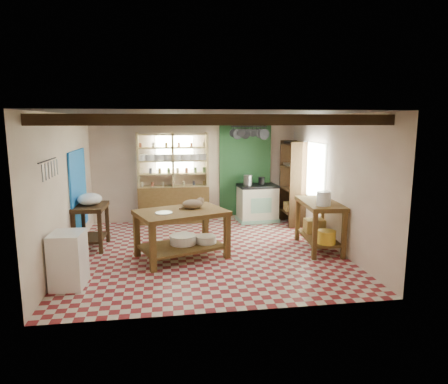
{
  "coord_description": "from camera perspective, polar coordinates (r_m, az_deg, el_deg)",
  "views": [
    {
      "loc": [
        -0.76,
        -7.31,
        2.46
      ],
      "look_at": [
        0.39,
        0.3,
        1.09
      ],
      "focal_mm": 32.0,
      "sensor_mm": 36.0,
      "label": 1
    }
  ],
  "objects": [
    {
      "name": "window_back",
      "position": [
        9.82,
        -7.07,
        5.57
      ],
      "size": [
        0.9,
        0.02,
        0.8
      ],
      "primitive_type": "cube",
      "color": "silver",
      "rests_on": "wall_back"
    },
    {
      "name": "utensil_rail",
      "position": [
        6.37,
        -23.84,
        3.08
      ],
      "size": [
        0.06,
        0.9,
        0.28
      ],
      "primitive_type": "cube",
      "color": "black",
      "rests_on": "wall_left"
    },
    {
      "name": "work_table",
      "position": [
        7.33,
        -6.08,
        -6.0
      ],
      "size": [
        1.8,
        1.5,
        0.87
      ],
      "primitive_type": "cube",
      "rotation": [
        0.0,
        0.0,
        0.36
      ],
      "color": "brown",
      "rests_on": "floor"
    },
    {
      "name": "wall_right",
      "position": [
        8.09,
        15.32,
        1.47
      ],
      "size": [
        0.04,
        5.0,
        2.6
      ],
      "primitive_type": "cube",
      "color": "beige",
      "rests_on": "floor"
    },
    {
      "name": "green_wall_patch",
      "position": [
        10.05,
        3.03,
        3.16
      ],
      "size": [
        1.3,
        0.04,
        2.3
      ],
      "primitive_type": "cube",
      "color": "#1E4C26",
      "rests_on": "wall_back"
    },
    {
      "name": "cat",
      "position": [
        7.35,
        -4.52,
        -1.74
      ],
      "size": [
        0.47,
        0.44,
        0.17
      ],
      "primitive_type": "ellipsoid",
      "rotation": [
        0.0,
        0.0,
        0.53
      ],
      "color": "#886B4F",
      "rests_on": "work_table"
    },
    {
      "name": "white_bucket",
      "position": [
        7.5,
        14.07,
        -0.91
      ],
      "size": [
        0.28,
        0.28,
        0.26
      ],
      "primitive_type": "cylinder",
      "rotation": [
        0.0,
        0.0,
        -0.07
      ],
      "color": "white",
      "rests_on": "right_counter"
    },
    {
      "name": "kettle_right",
      "position": [
        9.86,
        5.38,
        1.61
      ],
      "size": [
        0.16,
        0.16,
        0.19
      ],
      "primitive_type": "cylinder",
      "rotation": [
        0.0,
        0.0,
        0.08
      ],
      "color": "black",
      "rests_on": "stove"
    },
    {
      "name": "ceiling",
      "position": [
        7.35,
        -2.68,
        11.16
      ],
      "size": [
        5.0,
        5.0,
        0.02
      ],
      "primitive_type": "cube",
      "color": "#424146",
      "rests_on": "wall_back"
    },
    {
      "name": "ceiling_beams",
      "position": [
        7.35,
        -2.67,
        10.22
      ],
      "size": [
        5.0,
        3.8,
        0.15
      ],
      "primitive_type": "cube",
      "color": "#382413",
      "rests_on": "ceiling"
    },
    {
      "name": "stove",
      "position": [
        9.93,
        4.78,
        -1.58
      ],
      "size": [
        0.99,
        0.7,
        0.92
      ],
      "primitive_type": "cube",
      "rotation": [
        0.0,
        0.0,
        0.08
      ],
      "color": "beige",
      "rests_on": "floor"
    },
    {
      "name": "white_cabinet",
      "position": [
        6.49,
        -21.35,
        -8.99
      ],
      "size": [
        0.5,
        0.58,
        0.83
      ],
      "primitive_type": "cube",
      "rotation": [
        0.0,
        0.0,
        -0.06
      ],
      "color": "white",
      "rests_on": "floor"
    },
    {
      "name": "wall_left",
      "position": [
        7.6,
        -21.69,
        0.57
      ],
      "size": [
        0.04,
        5.0,
        2.6
      ],
      "primitive_type": "cube",
      "color": "beige",
      "rests_on": "floor"
    },
    {
      "name": "blue_wall_patch",
      "position": [
        8.49,
        -20.07,
        0.24
      ],
      "size": [
        0.04,
        1.4,
        1.6
      ],
      "primitive_type": "cube",
      "color": "blue",
      "rests_on": "wall_left"
    },
    {
      "name": "yellow_tub",
      "position": [
        7.58,
        14.44,
        -6.25
      ],
      "size": [
        0.35,
        0.35,
        0.24
      ],
      "primitive_type": "cylinder",
      "rotation": [
        0.0,
        0.0,
        -0.07
      ],
      "color": "gold",
      "rests_on": "right_counter"
    },
    {
      "name": "prep_table",
      "position": [
        8.24,
        -18.42,
        -4.71
      ],
      "size": [
        0.62,
        0.88,
        0.86
      ],
      "primitive_type": "cube",
      "rotation": [
        0.0,
        0.0,
        -0.04
      ],
      "color": "#382413",
      "rests_on": "floor"
    },
    {
      "name": "floor",
      "position": [
        7.75,
        -2.52,
        -8.52
      ],
      "size": [
        5.0,
        5.0,
        0.02
      ],
      "primitive_type": "cube",
      "color": "maroon",
      "rests_on": "ground"
    },
    {
      "name": "basin_small",
      "position": [
        7.46,
        -2.56,
        -6.78
      ],
      "size": [
        0.49,
        0.49,
        0.13
      ],
      "primitive_type": "cylinder",
      "rotation": [
        0.0,
        0.0,
        0.36
      ],
      "color": "white",
      "rests_on": "work_table"
    },
    {
      "name": "enamel_bowl",
      "position": [
        8.12,
        -18.63,
        -0.97
      ],
      "size": [
        0.48,
        0.48,
        0.23
      ],
      "primitive_type": "ellipsoid",
      "rotation": [
        0.0,
        0.0,
        -0.04
      ],
      "color": "white",
      "rests_on": "prep_table"
    },
    {
      "name": "wall_front",
      "position": [
        5.0,
        0.43,
        -3.34
      ],
      "size": [
        5.0,
        0.04,
        2.6
      ],
      "primitive_type": "cube",
      "color": "beige",
      "rests_on": "floor"
    },
    {
      "name": "wall_back",
      "position": [
        9.9,
        -4.12,
        3.33
      ],
      "size": [
        5.0,
        0.04,
        2.6
      ],
      "primitive_type": "cube",
      "color": "beige",
      "rests_on": "floor"
    },
    {
      "name": "right_counter",
      "position": [
        7.97,
        13.44,
        -4.66
      ],
      "size": [
        0.75,
        1.36,
        0.94
      ],
      "primitive_type": "cube",
      "rotation": [
        0.0,
        0.0,
        -0.07
      ],
      "color": "brown",
      "rests_on": "floor"
    },
    {
      "name": "pot_rack",
      "position": [
        9.57,
        3.59,
        8.39
      ],
      "size": [
        0.86,
        0.12,
        0.36
      ],
      "primitive_type": "cube",
      "color": "black",
      "rests_on": "ceiling"
    },
    {
      "name": "basin_large",
      "position": [
        7.43,
        -5.86,
        -6.76
      ],
      "size": [
        0.62,
        0.62,
        0.17
      ],
      "primitive_type": "cylinder",
      "rotation": [
        0.0,
        0.0,
        0.36
      ],
      "color": "white",
      "rests_on": "work_table"
    },
    {
      "name": "window_right",
      "position": [
        8.98,
        12.66,
        3.05
      ],
      "size": [
        0.02,
        1.3,
        1.2
      ],
      "primitive_type": "cube",
      "color": "silver",
      "rests_on": "wall_right"
    },
    {
      "name": "steel_tray",
      "position": [
        7.05,
        -8.61,
        -2.97
      ],
      "size": [
        0.39,
        0.39,
        0.02
      ],
      "primitive_type": "cylinder",
      "rotation": [
        0.0,
        0.0,
        0.36
      ],
      "color": "#929298",
      "rests_on": "work_table"
    },
    {
      "name": "wicker_basket",
      "position": [
        8.26,
        12.78,
        -4.73
      ],
      "size": [
        0.4,
        0.33,
        0.27
      ],
      "primitive_type": "cube",
      "rotation": [
        0.0,
        0.0,
        -0.07
      ],
      "color": "#A68643",
      "rests_on": "right_counter"
    },
    {
      "name": "kettle_left",
      "position": [
        9.75,
        3.43,
        1.71
      ],
      "size": [
        0.23,
        0.23,
        0.25
      ],
      "primitive_type": "cylinder",
      "rotation": [
        0.0,
        0.0,
        0.08
      ],
      "color": "#929298",
      "rests_on": "stove"
    },
    {
      "name": "shelving_unit",
      "position": [
        9.71,
        -7.26,
        1.95
      ],
      "size": [
        1.7,
        0.34,
        2.2
      ],
      "primitive_type": "cube",
      "color": "tan",
      "rests_on": "floor"
    },
    {
      "name": "tall_rack",
      "position": [
        9.71,
        9.78,
        1.29
      ],
      "size": [
        0.4,
        0.86,
        2.0
      ],
      "primitive_type": "cube",
      "color": "#382413",
      "rests_on": "floor"
    }
  ]
}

